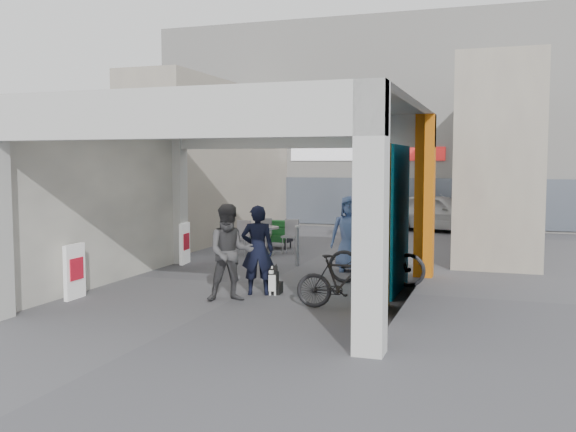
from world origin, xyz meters
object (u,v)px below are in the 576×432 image
(man_elderly, at_px, (349,233))
(cafe_set, at_px, (265,242))
(bicycle_rear, at_px, (342,282))
(white_van, at_px, (438,212))
(man_back_turned, at_px, (230,253))
(border_collie, at_px, (274,282))
(man_crates, at_px, (357,214))
(produce_stand, at_px, (272,237))
(bicycle_front, at_px, (376,259))
(man_with_dog, at_px, (258,250))

(man_elderly, bearing_deg, cafe_set, 131.84)
(bicycle_rear, relative_size, white_van, 0.38)
(man_back_turned, xyz_separation_m, white_van, (2.42, 13.12, -0.18))
(border_collie, xyz_separation_m, man_elderly, (0.74, 2.99, 0.63))
(man_elderly, bearing_deg, man_crates, 88.70)
(man_back_turned, bearing_deg, produce_stand, 75.80)
(border_collie, distance_m, bicycle_rear, 1.69)
(man_elderly, xyz_separation_m, bicycle_rear, (0.74, -3.77, -0.40))
(bicycle_rear, bearing_deg, man_back_turned, 82.81)
(man_elderly, relative_size, bicycle_front, 0.86)
(border_collie, height_order, white_van, white_van)
(border_collie, relative_size, man_elderly, 0.34)
(man_elderly, relative_size, bicycle_rear, 1.12)
(man_elderly, bearing_deg, white_van, 71.34)
(man_back_turned, bearing_deg, man_elderly, 42.73)
(man_crates, bearing_deg, produce_stand, 46.64)
(border_collie, distance_m, man_elderly, 3.15)
(border_collie, bearing_deg, man_elderly, 72.00)
(produce_stand, bearing_deg, bicycle_rear, -63.51)
(cafe_set, xyz_separation_m, man_crates, (1.81, 3.33, 0.55))
(cafe_set, height_order, white_van, white_van)
(produce_stand, distance_m, white_van, 7.43)
(border_collie, bearing_deg, cafe_set, 108.18)
(man_with_dog, distance_m, bicycle_front, 2.56)
(border_collie, relative_size, white_van, 0.15)
(man_back_turned, bearing_deg, man_crates, 59.91)
(cafe_set, height_order, man_back_turned, man_back_turned)
(man_back_turned, height_order, bicycle_front, man_back_turned)
(border_collie, bearing_deg, bicycle_front, 39.18)
(border_collie, relative_size, bicycle_rear, 0.38)
(cafe_set, distance_m, man_elderly, 3.54)
(produce_stand, relative_size, man_elderly, 0.69)
(produce_stand, xyz_separation_m, bicycle_front, (3.94, -4.65, 0.21))
(man_with_dog, relative_size, bicycle_rear, 1.10)
(cafe_set, distance_m, man_with_dog, 5.50)
(man_back_turned, relative_size, bicycle_rear, 1.13)
(man_back_turned, relative_size, white_van, 0.43)
(man_back_turned, distance_m, white_van, 13.34)
(produce_stand, bearing_deg, cafe_set, -80.74)
(border_collie, bearing_deg, white_van, 77.30)
(man_crates, relative_size, bicycle_rear, 1.14)
(cafe_set, bearing_deg, man_back_turned, -75.45)
(produce_stand, xyz_separation_m, bicycle_rear, (3.79, -6.97, 0.15))
(man_back_turned, height_order, man_elderly, man_back_turned)
(man_with_dog, height_order, white_van, man_with_dog)
(produce_stand, height_order, white_van, white_van)
(produce_stand, height_order, man_elderly, man_elderly)
(man_with_dog, bearing_deg, produce_stand, -89.47)
(produce_stand, distance_m, bicycle_rear, 7.93)
(man_with_dog, xyz_separation_m, man_elderly, (1.03, 3.11, 0.02))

